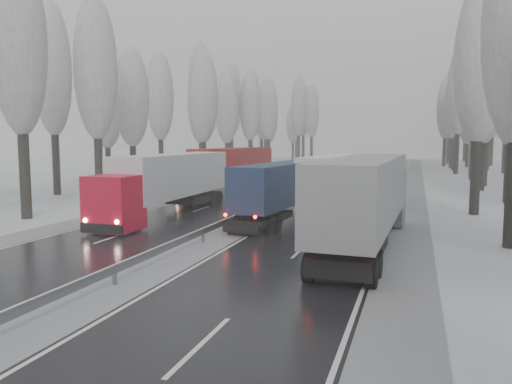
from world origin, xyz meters
The scene contains 52 objects.
ground centered at (0.00, 0.00, 0.00)m, with size 260.00×260.00×0.00m, color silver.
carriageway_right centered at (5.25, 30.00, 0.01)m, with size 7.50×200.00×0.03m, color black.
carriageway_left centered at (-5.25, 30.00, 0.01)m, with size 7.50×200.00×0.03m, color black.
median_slush centered at (0.00, 30.00, 0.02)m, with size 3.00×200.00×0.04m, color gray.
shoulder_right centered at (10.20, 30.00, 0.02)m, with size 2.40×200.00×0.04m, color gray.
shoulder_left centered at (-10.20, 30.00, 0.02)m, with size 2.40×200.00×0.04m, color gray.
median_guardrail centered at (0.00, 29.99, 0.60)m, with size 0.12×200.00×0.76m.
tree_18 centered at (14.51, 27.03, 10.70)m, with size 3.60×3.60×16.58m.
tree_22 centered at (17.02, 45.60, 10.24)m, with size 3.60×3.60×15.86m.
tree_24 centered at (17.90, 51.02, 13.19)m, with size 3.60×3.60×20.49m.
tree_26 centered at (17.56, 61.27, 12.10)m, with size 3.60×3.60×18.78m.
tree_28 centered at (16.34, 71.95, 12.64)m, with size 3.60×3.60×19.62m.
tree_29 centered at (23.71, 75.95, 11.67)m, with size 3.60×3.60×18.11m.
tree_30 centered at (16.56, 81.70, 11.52)m, with size 3.60×3.60×17.86m.
tree_31 centered at (22.48, 85.70, 11.97)m, with size 3.60×3.60×18.58m.
tree_32 centered at (16.63, 89.21, 11.18)m, with size 3.60×3.60×17.33m.
tree_33 centered at (19.77, 93.21, 9.26)m, with size 3.60×3.60×14.33m.
tree_34 centered at (15.73, 96.32, 11.37)m, with size 3.60×3.60×17.63m.
tree_35 centered at (24.94, 100.32, 11.77)m, with size 3.60×3.60×18.25m.
tree_36 centered at (17.04, 106.16, 13.02)m, with size 3.60×3.60×20.23m.
tree_37 centered at (24.02, 110.16, 10.56)m, with size 3.60×3.60×16.37m.
tree_38 centered at (18.73, 116.73, 11.59)m, with size 3.60×3.60×17.97m.
tree_39 centered at (21.55, 120.73, 10.45)m, with size 3.60×3.60×16.19m.
tree_56 centered at (-14.71, 15.70, 11.68)m, with size 3.60×3.60×18.12m.
tree_58 centered at (-15.13, 24.57, 11.10)m, with size 3.60×3.60×17.21m.
tree_59 centered at (-22.80, 28.57, 11.87)m, with size 3.60×3.60×18.41m.
tree_60 centered at (-17.75, 34.20, 9.59)m, with size 3.60×3.60×14.84m.
tree_61 centered at (-23.52, 38.20, 9.02)m, with size 3.60×3.60×13.95m.
tree_62 centered at (-13.94, 43.73, 10.36)m, with size 3.60×3.60×16.04m.
tree_63 centered at (-21.85, 47.73, 10.89)m, with size 3.60×3.60×16.88m.
tree_64 centered at (-18.26, 52.71, 9.96)m, with size 3.60×3.60×15.42m.
tree_65 centered at (-20.05, 56.71, 12.55)m, with size 3.60×3.60×19.48m.
tree_66 centered at (-18.16, 62.35, 9.84)m, with size 3.60×3.60×15.23m.
tree_67 centered at (-19.54, 66.35, 11.03)m, with size 3.60×3.60×17.09m.
tree_68 centered at (-16.58, 69.11, 10.75)m, with size 3.60×3.60×16.65m.
tree_69 centered at (-21.42, 73.11, 12.46)m, with size 3.60×3.60×19.35m.
tree_70 centered at (-16.33, 79.19, 11.03)m, with size 3.60×3.60×17.09m.
tree_71 centered at (-21.09, 83.19, 12.63)m, with size 3.60×3.60×19.61m.
tree_72 centered at (-18.93, 88.54, 9.76)m, with size 3.60×3.60×15.11m.
tree_73 centered at (-21.82, 92.54, 11.11)m, with size 3.60×3.60×17.22m.
tree_74 centered at (-15.07, 99.33, 12.67)m, with size 3.60×3.60×19.68m.
tree_75 centered at (-24.20, 103.33, 11.99)m, with size 3.60×3.60×18.60m.
tree_76 centered at (-14.05, 108.72, 11.95)m, with size 3.60×3.60×18.55m.
tree_77 centered at (-19.66, 112.72, 9.26)m, with size 3.60×3.60×14.32m.
tree_78 centered at (-17.56, 115.31, 12.59)m, with size 3.60×3.60×19.55m.
tree_79 centered at (-20.33, 119.31, 11.01)m, with size 3.60×3.60×17.07m.
truck_grey_tarp centered at (8.20, 13.63, 2.63)m, with size 3.47×17.69×4.51m.
truck_blue_box centered at (2.29, 21.27, 2.24)m, with size 3.88×15.12×3.84m.
truck_cream_box centered at (5.03, 27.68, 2.44)m, with size 4.39×16.42×4.18m.
box_truck_distant centered at (7.12, 87.85, 1.36)m, with size 3.02×7.38×2.68m.
truck_red_white centered at (-6.10, 19.79, 2.53)m, with size 2.89×16.95×4.33m.
truck_red_red centered at (-8.19, 37.15, 2.60)m, with size 4.78×17.53×4.46m.
Camera 1 is at (10.48, -11.49, 5.38)m, focal length 35.00 mm.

